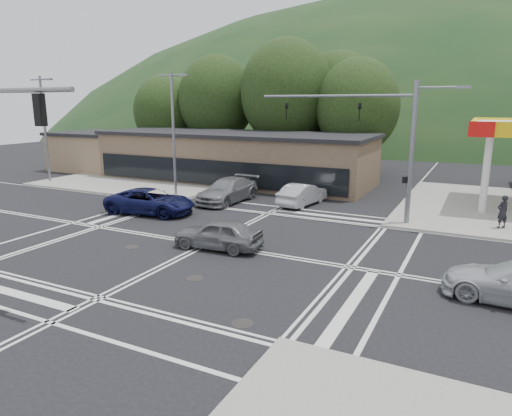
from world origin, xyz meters
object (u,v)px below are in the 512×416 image
at_px(car_blue_west, 150,201).
at_px(car_northbound, 228,190).
at_px(car_queue_b, 347,178).
at_px(car_grey_center, 218,234).
at_px(pedestrian, 503,212).
at_px(car_queue_a, 302,194).

distance_m(car_blue_west, car_northbound, 5.78).
relative_size(car_queue_b, car_northbound, 0.72).
relative_size(car_grey_center, car_queue_b, 1.05).
distance_m(car_grey_center, pedestrian, 15.51).
height_order(car_northbound, pedestrian, pedestrian).
relative_size(car_blue_west, pedestrian, 3.11).
height_order(car_blue_west, car_queue_a, car_blue_west).
distance_m(car_blue_west, car_queue_b, 17.23).
bearing_deg(car_queue_b, car_blue_west, 62.53).
bearing_deg(car_queue_b, car_northbound, 61.38).
bearing_deg(car_northbound, car_grey_center, -58.99).
height_order(car_grey_center, pedestrian, pedestrian).
distance_m(car_queue_b, car_northbound, 11.45).
distance_m(car_queue_a, car_queue_b, 8.51).
xyz_separation_m(car_blue_west, car_northbound, (2.60, 5.16, 0.04)).
bearing_deg(car_blue_west, car_queue_b, -37.18).
xyz_separation_m(car_blue_west, car_queue_a, (7.65, 6.58, -0.04)).
relative_size(car_blue_west, car_northbound, 0.99).
distance_m(car_blue_west, car_grey_center, 8.58).
distance_m(car_queue_b, pedestrian, 14.81).
height_order(car_grey_center, car_northbound, car_northbound).
distance_m(car_northbound, pedestrian, 17.05).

